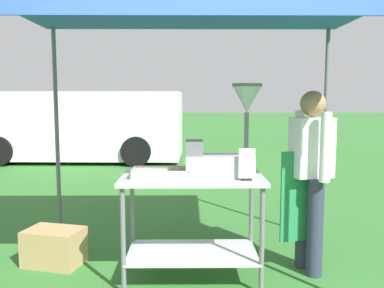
{
  "coord_description": "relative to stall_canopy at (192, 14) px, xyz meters",
  "views": [
    {
      "loc": [
        -0.12,
        -2.35,
        1.55
      ],
      "look_at": [
        -0.09,
        1.32,
        1.15
      ],
      "focal_mm": 39.3,
      "sensor_mm": 36.0,
      "label": 1
    }
  ],
  "objects": [
    {
      "name": "menu_sign",
      "position": [
        0.43,
        -0.29,
        -1.23
      ],
      "size": [
        0.13,
        0.05,
        0.25
      ],
      "color": "black",
      "rests_on": "donut_cart"
    },
    {
      "name": "van_white",
      "position": [
        -2.74,
        6.83,
        -1.36
      ],
      "size": [
        5.12,
        2.21,
        1.69
      ],
      "color": "white",
      "rests_on": "ground"
    },
    {
      "name": "ground_plane",
      "position": [
        0.09,
        4.78,
        -2.24
      ],
      "size": [
        70.0,
        70.0,
        0.0
      ],
      "primitive_type": "plane",
      "color": "#33702D"
    },
    {
      "name": "donut_fryer",
      "position": [
        0.28,
        -0.12,
        -1.07
      ],
      "size": [
        0.62,
        0.28,
        0.77
      ],
      "color": "#B7B7BC",
      "rests_on": "donut_cart"
    },
    {
      "name": "vendor",
      "position": [
        1.04,
        0.06,
        -1.34
      ],
      "size": [
        0.47,
        0.54,
        1.61
      ],
      "color": "#2D3347",
      "rests_on": "ground"
    },
    {
      "name": "supply_crate",
      "position": [
        -1.28,
        0.22,
        -2.07
      ],
      "size": [
        0.58,
        0.47,
        0.34
      ],
      "color": "tan",
      "rests_on": "ground"
    },
    {
      "name": "donut_tray",
      "position": [
        -0.26,
        -0.14,
        -1.32
      ],
      "size": [
        0.47,
        0.27,
        0.07
      ],
      "color": "#B7B7BC",
      "rests_on": "donut_cart"
    },
    {
      "name": "stall_canopy",
      "position": [
        0.0,
        0.0,
        0.0
      ],
      "size": [
        3.09,
        1.99,
        2.33
      ],
      "color": "slate",
      "rests_on": "ground"
    },
    {
      "name": "donut_cart",
      "position": [
        0.0,
        -0.1,
        -1.59
      ],
      "size": [
        1.19,
        0.66,
        0.9
      ],
      "color": "#B7B7BC",
      "rests_on": "ground"
    }
  ]
}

